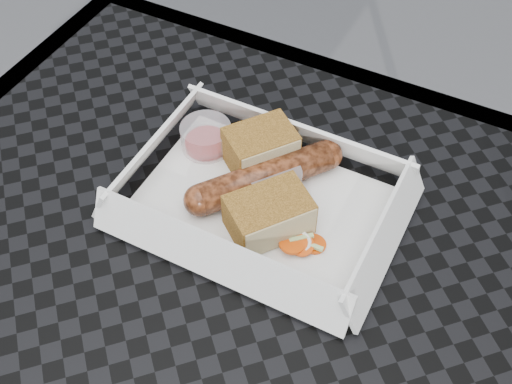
% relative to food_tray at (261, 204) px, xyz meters
% --- Properties ---
extents(food_tray, '(0.22, 0.15, 0.00)m').
position_rel_food_tray_xyz_m(food_tray, '(0.00, 0.00, 0.00)').
color(food_tray, white).
rests_on(food_tray, patio_table).
extents(bratwurst, '(0.11, 0.13, 0.03)m').
position_rel_food_tray_xyz_m(bratwurst, '(-0.00, 0.02, 0.02)').
color(bratwurst, brown).
rests_on(bratwurst, food_tray).
extents(bread_near, '(0.07, 0.08, 0.04)m').
position_rel_food_tray_xyz_m(bread_near, '(-0.02, 0.05, 0.02)').
color(bread_near, olive).
rests_on(bread_near, food_tray).
extents(bread_far, '(0.08, 0.08, 0.04)m').
position_rel_food_tray_xyz_m(bread_far, '(0.02, -0.02, 0.02)').
color(bread_far, olive).
rests_on(bread_far, food_tray).
extents(veg_garnish, '(0.03, 0.03, 0.00)m').
position_rel_food_tray_xyz_m(veg_garnish, '(0.05, -0.03, 0.00)').
color(veg_garnish, '#E04709').
rests_on(veg_garnish, food_tray).
extents(napkin, '(0.13, 0.13, 0.00)m').
position_rel_food_tray_xyz_m(napkin, '(-0.01, -0.00, -0.00)').
color(napkin, white).
rests_on(napkin, patio_table).
extents(condiment_cup_sauce, '(0.05, 0.05, 0.03)m').
position_rel_food_tray_xyz_m(condiment_cup_sauce, '(-0.08, 0.04, 0.01)').
color(condiment_cup_sauce, '#980B0B').
rests_on(condiment_cup_sauce, patio_table).
extents(condiment_cup_empty, '(0.05, 0.05, 0.03)m').
position_rel_food_tray_xyz_m(condiment_cup_empty, '(0.00, 0.02, 0.01)').
color(condiment_cup_empty, silver).
rests_on(condiment_cup_empty, patio_table).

